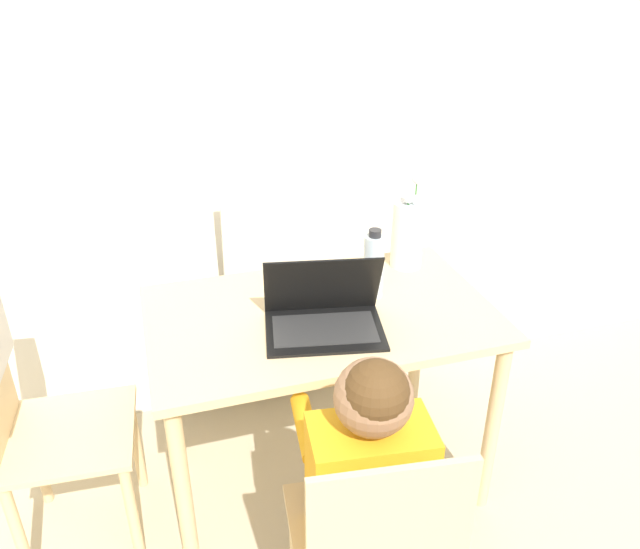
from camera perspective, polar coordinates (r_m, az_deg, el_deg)
The scene contains 8 objects.
wall_back at distance 2.40m, azimuth -7.48°, elevation 13.98°, with size 6.40×0.05×2.50m.
dining_table at distance 2.13m, azimuth 0.09°, elevation -5.68°, with size 1.14×0.70×0.74m.
chair_spare at distance 2.14m, azimuth -25.82°, elevation -10.41°, with size 0.46×0.43×0.87m.
person_seated at distance 1.68m, azimuth 4.09°, elevation -16.87°, with size 0.36×0.45×1.00m.
laptop at distance 1.97m, azimuth 0.33°, elevation -3.41°, with size 0.41×0.33×0.24m.
flower_vase at distance 2.34m, azimuth 8.01°, elevation 3.98°, with size 0.12×0.12×0.36m.
water_bottle at distance 2.13m, azimuth 4.93°, elevation 0.86°, with size 0.07×0.07×0.25m.
cardboard_panel at distance 2.57m, azimuth -2.00°, elevation -1.68°, with size 0.60×0.17×1.10m.
Camera 1 is at (-0.38, -0.07, 1.82)m, focal length 35.00 mm.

